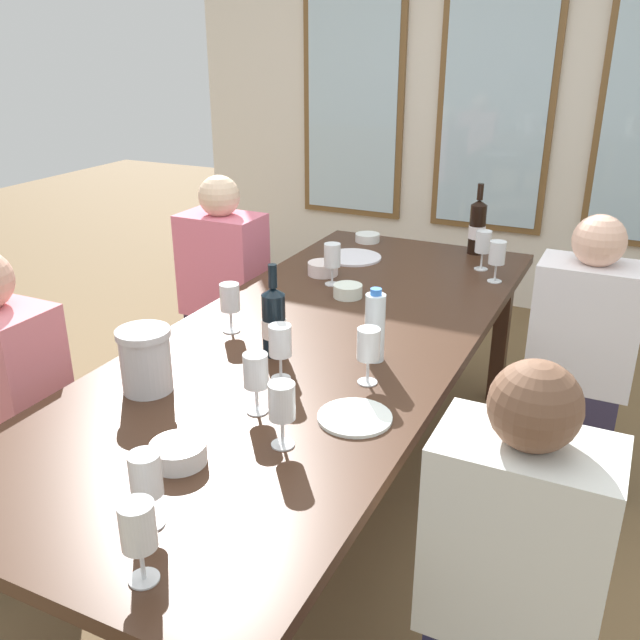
# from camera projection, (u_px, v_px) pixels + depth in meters

# --- Properties ---
(ground_plane) EXTENTS (12.00, 12.00, 0.00)m
(ground_plane) POSITION_uv_depth(u_px,v_px,m) (317.00, 512.00, 2.66)
(ground_plane) COLOR brown
(back_wall_with_windows) EXTENTS (4.21, 0.10, 2.90)m
(back_wall_with_windows) POSITION_uv_depth(u_px,v_px,m) (499.00, 77.00, 4.23)
(back_wall_with_windows) COLOR silver
(back_wall_with_windows) RESTS_ON ground
(dining_table) EXTENTS (1.01, 2.58, 0.74)m
(dining_table) POSITION_uv_depth(u_px,v_px,m) (317.00, 353.00, 2.40)
(dining_table) COLOR #3D2619
(dining_table) RESTS_ON ground
(white_plate_0) EXTENTS (0.20, 0.20, 0.01)m
(white_plate_0) POSITION_uv_depth(u_px,v_px,m) (355.00, 417.00, 1.87)
(white_plate_0) COLOR white
(white_plate_0) RESTS_ON dining_table
(white_plate_1) EXTENTS (0.26, 0.26, 0.01)m
(white_plate_1) POSITION_uv_depth(u_px,v_px,m) (353.00, 257.00, 3.19)
(white_plate_1) COLOR white
(white_plate_1) RESTS_ON dining_table
(metal_pitcher) EXTENTS (0.16, 0.16, 0.19)m
(metal_pitcher) POSITION_uv_depth(u_px,v_px,m) (146.00, 360.00, 1.98)
(metal_pitcher) COLOR silver
(metal_pitcher) RESTS_ON dining_table
(wine_bottle_0) EXTENTS (0.08, 0.08, 0.33)m
(wine_bottle_0) POSITION_uv_depth(u_px,v_px,m) (477.00, 227.00, 3.22)
(wine_bottle_0) COLOR black
(wine_bottle_0) RESTS_ON dining_table
(wine_bottle_1) EXTENTS (0.08, 0.08, 0.30)m
(wine_bottle_1) POSITION_uv_depth(u_px,v_px,m) (274.00, 321.00, 2.20)
(wine_bottle_1) COLOR black
(wine_bottle_1) RESTS_ON dining_table
(tasting_bowl_0) EXTENTS (0.11, 0.11, 0.05)m
(tasting_bowl_0) POSITION_uv_depth(u_px,v_px,m) (348.00, 291.00, 2.72)
(tasting_bowl_0) COLOR white
(tasting_bowl_0) RESTS_ON dining_table
(tasting_bowl_1) EXTENTS (0.12, 0.12, 0.04)m
(tasting_bowl_1) POSITION_uv_depth(u_px,v_px,m) (367.00, 238.00, 3.45)
(tasting_bowl_1) COLOR white
(tasting_bowl_1) RESTS_ON dining_table
(tasting_bowl_2) EXTENTS (0.14, 0.14, 0.05)m
(tasting_bowl_2) POSITION_uv_depth(u_px,v_px,m) (178.00, 453.00, 1.67)
(tasting_bowl_2) COLOR white
(tasting_bowl_2) RESTS_ON dining_table
(tasting_bowl_3) EXTENTS (0.13, 0.13, 0.05)m
(tasting_bowl_3) POSITION_uv_depth(u_px,v_px,m) (323.00, 268.00, 2.97)
(tasting_bowl_3) COLOR white
(tasting_bowl_3) RESTS_ON dining_table
(water_bottle) EXTENTS (0.06, 0.06, 0.24)m
(water_bottle) POSITION_uv_depth(u_px,v_px,m) (375.00, 327.00, 2.16)
(water_bottle) COLOR white
(water_bottle) RESTS_ON dining_table
(wine_glass_0) EXTENTS (0.07, 0.07, 0.17)m
(wine_glass_0) POSITION_uv_depth(u_px,v_px,m) (138.00, 530.00, 1.27)
(wine_glass_0) COLOR white
(wine_glass_0) RESTS_ON dining_table
(wine_glass_1) EXTENTS (0.07, 0.07, 0.17)m
(wine_glass_1) POSITION_uv_depth(u_px,v_px,m) (497.00, 255.00, 2.85)
(wine_glass_1) COLOR white
(wine_glass_1) RESTS_ON dining_table
(wine_glass_2) EXTENTS (0.07, 0.07, 0.17)m
(wine_glass_2) POSITION_uv_depth(u_px,v_px,m) (368.00, 345.00, 2.02)
(wine_glass_2) COLOR white
(wine_glass_2) RESTS_ON dining_table
(wine_glass_3) EXTENTS (0.07, 0.07, 0.17)m
(wine_glass_3) POSITION_uv_depth(u_px,v_px,m) (230.00, 299.00, 2.37)
(wine_glass_3) COLOR white
(wine_glass_3) RESTS_ON dining_table
(wine_glass_4) EXTENTS (0.07, 0.07, 0.17)m
(wine_glass_4) POSITION_uv_depth(u_px,v_px,m) (483.00, 243.00, 3.00)
(wine_glass_4) COLOR white
(wine_glass_4) RESTS_ON dining_table
(wine_glass_5) EXTENTS (0.07, 0.07, 0.17)m
(wine_glass_5) POSITION_uv_depth(u_px,v_px,m) (332.00, 257.00, 2.82)
(wine_glass_5) COLOR white
(wine_glass_5) RESTS_ON dining_table
(wine_glass_6) EXTENTS (0.07, 0.07, 0.17)m
(wine_glass_6) POSITION_uv_depth(u_px,v_px,m) (280.00, 343.00, 2.04)
(wine_glass_6) COLOR white
(wine_glass_6) RESTS_ON dining_table
(wine_glass_7) EXTENTS (0.07, 0.07, 0.17)m
(wine_glass_7) POSITION_uv_depth(u_px,v_px,m) (256.00, 374.00, 1.86)
(wine_glass_7) COLOR white
(wine_glass_7) RESTS_ON dining_table
(wine_glass_8) EXTENTS (0.07, 0.07, 0.17)m
(wine_glass_8) POSITION_uv_depth(u_px,v_px,m) (282.00, 403.00, 1.70)
(wine_glass_8) COLOR white
(wine_glass_8) RESTS_ON dining_table
(wine_glass_9) EXTENTS (0.07, 0.07, 0.17)m
(wine_glass_9) POSITION_uv_depth(u_px,v_px,m) (146.00, 478.00, 1.42)
(wine_glass_9) COLOR white
(wine_glass_9) RESTS_ON dining_table
(seated_person_0) EXTENTS (0.38, 0.24, 1.11)m
(seated_person_0) POSITION_uv_depth(u_px,v_px,m) (9.00, 422.00, 2.27)
(seated_person_0) COLOR #343738
(seated_person_0) RESTS_ON ground
(seated_person_1) EXTENTS (0.38, 0.24, 1.11)m
(seated_person_1) POSITION_uv_depth(u_px,v_px,m) (509.00, 595.00, 1.57)
(seated_person_1) COLOR #242342
(seated_person_1) RESTS_ON ground
(seated_person_2) EXTENTS (0.38, 0.24, 1.11)m
(seated_person_2) POSITION_uv_depth(u_px,v_px,m) (225.00, 297.00, 3.34)
(seated_person_2) COLOR #312434
(seated_person_2) RESTS_ON ground
(seated_person_3) EXTENTS (0.38, 0.24, 1.11)m
(seated_person_3) POSITION_uv_depth(u_px,v_px,m) (580.00, 364.00, 2.66)
(seated_person_3) COLOR #332C44
(seated_person_3) RESTS_ON ground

